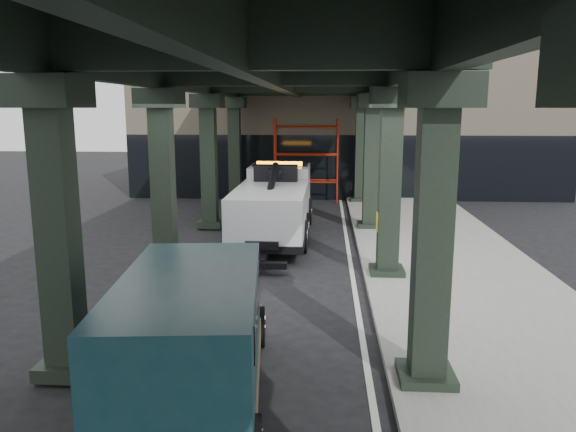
% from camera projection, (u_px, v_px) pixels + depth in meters
% --- Properties ---
extents(ground, '(90.00, 90.00, 0.00)m').
position_uv_depth(ground, '(285.00, 301.00, 13.28)').
color(ground, black).
rests_on(ground, ground).
extents(sidewalk, '(5.00, 40.00, 0.15)m').
position_uv_depth(sidewalk, '(458.00, 277.00, 14.93)').
color(sidewalk, gray).
rests_on(sidewalk, ground).
extents(lane_stripe, '(0.12, 38.00, 0.01)m').
position_uv_depth(lane_stripe, '(353.00, 277.00, 15.13)').
color(lane_stripe, silver).
rests_on(lane_stripe, ground).
extents(viaduct, '(7.40, 32.00, 6.40)m').
position_uv_depth(viaduct, '(274.00, 69.00, 14.23)').
color(viaduct, black).
rests_on(viaduct, ground).
extents(building, '(22.00, 10.00, 8.00)m').
position_uv_depth(building, '(345.00, 117.00, 31.99)').
color(building, '#C6B793').
rests_on(building, ground).
extents(scaffolding, '(3.08, 0.88, 4.00)m').
position_uv_depth(scaffolding, '(306.00, 158.00, 27.23)').
color(scaffolding, '#AA230D').
rests_on(scaffolding, ground).
extents(tow_truck, '(2.50, 8.09, 2.64)m').
position_uv_depth(tow_truck, '(275.00, 201.00, 19.69)').
color(tow_truck, black).
rests_on(tow_truck, ground).
extents(towed_van, '(2.54, 5.44, 2.14)m').
position_uv_depth(towed_van, '(193.00, 335.00, 8.41)').
color(towed_van, '#11353D').
rests_on(towed_van, ground).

